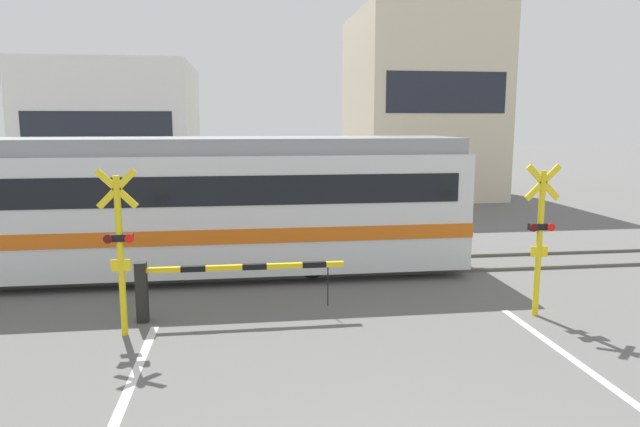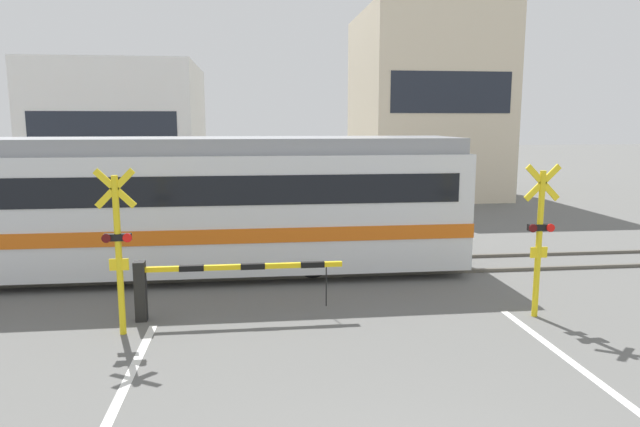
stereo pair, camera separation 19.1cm
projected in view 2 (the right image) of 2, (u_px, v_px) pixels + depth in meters
rail_track_near at (317, 276)px, 13.33m from camera, size 50.00×0.10×0.08m
rail_track_far at (311, 261)px, 14.74m from camera, size 50.00×0.10×0.08m
commuter_train at (54, 204)px, 13.05m from camera, size 19.01×2.74×3.24m
crossing_barrier_near at (194, 279)px, 10.44m from camera, size 3.81×0.20×1.11m
crossing_barrier_far at (391, 219)px, 16.76m from camera, size 3.81×0.20×1.11m
crossing_signal_left at (118, 245)px, 9.56m from camera, size 0.68×0.15×2.86m
crossing_signal_right at (539, 234)px, 10.44m from camera, size 0.68×0.15×2.86m
pedestrian at (259, 202)px, 18.82m from camera, size 0.38×0.22×1.68m
building_left_of_street at (124, 133)px, 26.58m from camera, size 6.92×7.74×6.17m
building_right_of_street at (424, 105)px, 28.08m from camera, size 6.32×7.74×8.78m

